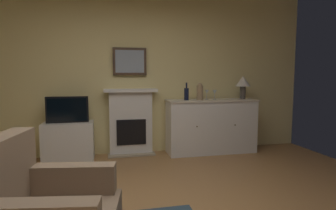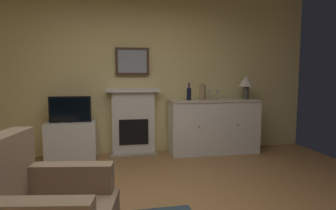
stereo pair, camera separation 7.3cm
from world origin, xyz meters
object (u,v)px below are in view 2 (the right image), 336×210
(wine_glass_center, at_px, (217,93))
(tv_cabinet, at_px, (72,141))
(sideboard_cabinet, at_px, (214,126))
(table_lamp, at_px, (246,83))
(framed_picture, at_px, (132,62))
(wine_glass_left, at_px, (209,92))
(wine_bottle, at_px, (189,94))
(fireplace_unit, at_px, (133,122))
(tv_set, at_px, (70,109))
(vase_decorative, at_px, (202,92))

(wine_glass_center, bearing_deg, tv_cabinet, 178.45)
(sideboard_cabinet, height_order, table_lamp, table_lamp)
(wine_glass_center, relative_size, tv_cabinet, 0.22)
(framed_picture, height_order, wine_glass_center, framed_picture)
(framed_picture, distance_m, wine_glass_left, 1.39)
(sideboard_cabinet, distance_m, wine_glass_left, 0.58)
(sideboard_cabinet, xyz_separation_m, wine_bottle, (-0.45, -0.03, 0.56))
(wine_bottle, height_order, tv_cabinet, wine_bottle)
(fireplace_unit, bearing_deg, wine_glass_left, -6.59)
(wine_glass_center, distance_m, tv_set, 2.38)
(wine_glass_center, distance_m, vase_decorative, 0.26)
(wine_bottle, relative_size, tv_cabinet, 0.39)
(table_lamp, bearing_deg, tv_cabinet, 179.70)
(framed_picture, bearing_deg, tv_set, -166.69)
(fireplace_unit, distance_m, wine_glass_center, 1.49)
(tv_set, bearing_deg, wine_bottle, -0.79)
(fireplace_unit, distance_m, wine_glass_left, 1.38)
(table_lamp, xyz_separation_m, wine_glass_center, (-0.54, -0.05, -0.16))
(wine_glass_left, distance_m, tv_set, 2.27)
(table_lamp, distance_m, tv_set, 2.93)
(wine_glass_center, xyz_separation_m, tv_cabinet, (-2.36, 0.06, -0.73))
(sideboard_cabinet, distance_m, tv_cabinet, 2.33)
(wine_glass_left, relative_size, wine_glass_center, 1.00)
(fireplace_unit, bearing_deg, tv_cabinet, -170.55)
(wine_bottle, bearing_deg, tv_set, 179.21)
(fireplace_unit, xyz_separation_m, tv_cabinet, (-0.97, -0.16, -0.25))
(fireplace_unit, relative_size, table_lamp, 2.75)
(sideboard_cabinet, relative_size, table_lamp, 3.85)
(fireplace_unit, height_order, vase_decorative, vase_decorative)
(fireplace_unit, xyz_separation_m, tv_set, (-0.98, -0.19, 0.25))
(tv_set, bearing_deg, table_lamp, 0.16)
(fireplace_unit, height_order, tv_cabinet, fireplace_unit)
(table_lamp, relative_size, tv_cabinet, 0.53)
(framed_picture, relative_size, wine_glass_center, 3.33)
(wine_bottle, height_order, wine_glass_center, wine_bottle)
(framed_picture, xyz_separation_m, tv_cabinet, (-0.97, -0.21, -1.25))
(vase_decorative, height_order, tv_cabinet, vase_decorative)
(sideboard_cabinet, height_order, tv_set, tv_set)
(framed_picture, bearing_deg, wine_glass_left, -8.58)
(fireplace_unit, height_order, wine_bottle, wine_bottle)
(sideboard_cabinet, bearing_deg, tv_cabinet, 179.63)
(wine_bottle, xyz_separation_m, wine_glass_left, (0.38, 0.06, 0.01))
(fireplace_unit, height_order, table_lamp, table_lamp)
(wine_glass_left, height_order, tv_cabinet, wine_glass_left)
(framed_picture, height_order, vase_decorative, framed_picture)
(table_lamp, distance_m, vase_decorative, 0.81)
(fireplace_unit, bearing_deg, sideboard_cabinet, -7.46)
(fireplace_unit, xyz_separation_m, wine_glass_left, (1.28, -0.15, 0.49))
(framed_picture, distance_m, table_lamp, 1.97)
(wine_bottle, bearing_deg, fireplace_unit, 166.82)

